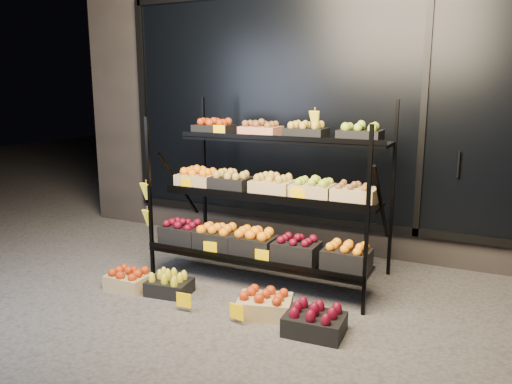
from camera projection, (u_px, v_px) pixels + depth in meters
The scene contains 9 objects.
ground at pixel (238, 299), 4.22m from camera, with size 24.00×24.00×0.00m, color #514F4C.
building at pixel (335, 89), 6.15m from camera, with size 6.00×2.08×3.50m.
display_rack at pixel (267, 195), 4.60m from camera, with size 2.18×1.02×1.67m.
tag_floor_a at pixel (184, 305), 3.98m from camera, with size 0.13×0.01×0.12m, color #FFC700.
tag_floor_b at pixel (237, 317), 3.77m from camera, with size 0.13×0.01×0.12m, color #FFC700.
floor_crate_left at pixel (128, 279), 4.45m from camera, with size 0.37×0.28×0.19m.
floor_crate_midleft at pixel (169, 284), 4.32m from camera, with size 0.40×0.32×0.19m.
floor_crate_midright at pixel (265, 303), 3.92m from camera, with size 0.48×0.41×0.21m.
floor_crate_right at pixel (315, 321), 3.62m from camera, with size 0.44×0.34×0.21m.
Camera 1 is at (1.86, -3.49, 1.76)m, focal length 35.00 mm.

